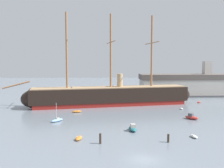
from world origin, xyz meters
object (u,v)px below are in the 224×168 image
object	(u,v)px
dinghy_alongside_bow	(77,111)
dinghy_alongside_stern	(181,109)
mooring_piling_left_pair	(100,139)
dinghy_far_right	(199,102)
dinghy_distant_centre	(120,97)
dockside_warehouse_right	(193,85)
dinghy_foreground_left	(79,138)
sailboat_mid_left	(57,120)
mooring_piling_nearest	(168,138)
dinghy_foreground_right	(194,136)
motorboat_mid_right	(192,117)
motorboat_near_centre	(133,128)
tall_ship	(111,96)

from	to	relation	value
dinghy_alongside_bow	dinghy_alongside_stern	distance (m)	31.55
dinghy_alongside_stern	mooring_piling_left_pair	bearing A→B (deg)	-127.43
dinghy_alongside_bow	dinghy_far_right	size ratio (longest dim) A/B	1.36
dinghy_distant_centre	dockside_warehouse_right	distance (m)	32.96
dinghy_foreground_left	dinghy_alongside_stern	bearing A→B (deg)	45.93
dinghy_alongside_stern	sailboat_mid_left	bearing A→B (deg)	-157.06
mooring_piling_nearest	dinghy_foreground_right	bearing A→B (deg)	24.90
dinghy_alongside_stern	mooring_piling_left_pair	distance (m)	39.91
mooring_piling_left_pair	dinghy_alongside_stern	bearing A→B (deg)	52.57
mooring_piling_nearest	motorboat_mid_right	bearing A→B (deg)	59.66
motorboat_near_centre	dinghy_distant_centre	xyz separation A→B (m)	(0.67, 49.38, -0.28)
motorboat_mid_right	dinghy_alongside_bow	world-z (taller)	motorboat_mid_right
dinghy_foreground_left	dinghy_alongside_stern	size ratio (longest dim) A/B	1.51
dinghy_foreground_left	dockside_warehouse_right	distance (m)	75.46
dinghy_alongside_bow	dinghy_far_right	bearing A→B (deg)	21.15
dinghy_distant_centre	mooring_piling_nearest	xyz separation A→B (m)	(4.84, -57.13, 0.51)
dinghy_foreground_left	dinghy_distant_centre	world-z (taller)	dinghy_foreground_left
sailboat_mid_left	dinghy_distant_centre	size ratio (longest dim) A/B	2.15
motorboat_mid_right	dockside_warehouse_right	world-z (taller)	dockside_warehouse_right
tall_ship	dinghy_alongside_bow	xyz separation A→B (m)	(-10.00, -11.80, -2.96)
dinghy_distant_centre	mooring_piling_nearest	distance (m)	57.34
motorboat_near_centre	sailboat_mid_left	size ratio (longest dim) A/B	0.80
dinghy_foreground_left	dinghy_alongside_bow	distance (m)	25.59
motorboat_mid_right	dinghy_far_right	world-z (taller)	motorboat_mid_right
tall_ship	dockside_warehouse_right	world-z (taller)	tall_ship
dinghy_alongside_bow	dinghy_distant_centre	bearing A→B (deg)	64.11
sailboat_mid_left	dinghy_foreground_left	bearing A→B (deg)	-65.24
dinghy_foreground_right	dinghy_far_right	world-z (taller)	dinghy_foreground_right
sailboat_mid_left	dinghy_alongside_bow	bearing A→B (deg)	71.75
tall_ship	dinghy_alongside_stern	bearing A→B (deg)	-20.55
dinghy_alongside_stern	dinghy_far_right	xyz separation A→B (m)	(10.15, 12.23, 0.02)
dinghy_foreground_left	motorboat_mid_right	size ratio (longest dim) A/B	0.75
dinghy_alongside_bow	dinghy_foreground_right	bearing A→B (deg)	-45.10
tall_ship	dinghy_far_right	size ratio (longest dim) A/B	30.00
motorboat_mid_right	dinghy_foreground_left	bearing A→B (deg)	-149.20
dinghy_far_right	motorboat_near_centre	bearing A→B (deg)	-127.79
dinghy_alongside_bow	tall_ship	bearing A→B (deg)	49.73
tall_ship	dinghy_far_right	bearing A→B (deg)	7.68
tall_ship	motorboat_near_centre	world-z (taller)	tall_ship
dockside_warehouse_right	tall_ship	bearing A→B (deg)	-146.15
dinghy_distant_centre	mooring_piling_nearest	size ratio (longest dim) A/B	1.42
sailboat_mid_left	mooring_piling_left_pair	world-z (taller)	sailboat_mid_left
mooring_piling_nearest	mooring_piling_left_pair	bearing A→B (deg)	-178.18
dinghy_distant_centre	mooring_piling_nearest	bearing A→B (deg)	-85.16
motorboat_near_centre	mooring_piling_nearest	size ratio (longest dim) A/B	2.46
sailboat_mid_left	dinghy_far_right	size ratio (longest dim) A/B	2.23
tall_ship	motorboat_near_centre	size ratio (longest dim) A/B	16.76
motorboat_mid_right	mooring_piling_left_pair	size ratio (longest dim) A/B	1.98
dockside_warehouse_right	dinghy_far_right	bearing A→B (deg)	-103.71
dinghy_alongside_stern	dockside_warehouse_right	bearing A→B (deg)	65.05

